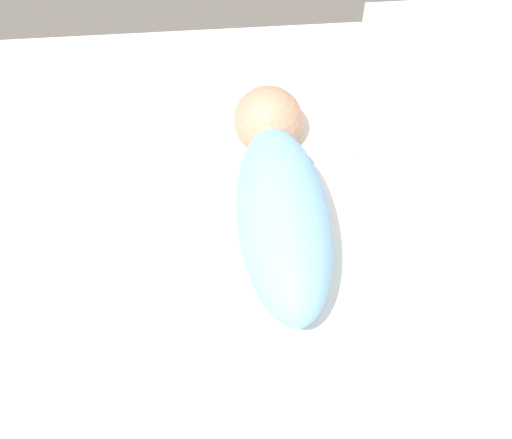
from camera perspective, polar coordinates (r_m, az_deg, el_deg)
The scene contains 5 objects.
ground_plane at distance 1.42m, azimuth -2.07°, elevation -4.57°, with size 12.00×12.00×0.00m, color #514C47.
bed_mattress at distance 1.35m, azimuth -2.17°, elevation -2.72°, with size 1.29×1.09×0.17m.
burp_cloth at distance 1.42m, azimuth 3.38°, elevation 7.35°, with size 0.21×0.17×0.02m.
swaddled_baby at distance 1.23m, azimuth 2.17°, elevation 1.69°, with size 0.17×0.50×0.14m.
pillow at distance 1.54m, azimuth 16.76°, elevation 11.20°, with size 0.37×0.37×0.08m.
Camera 1 is at (0.00, 0.73, 1.22)m, focal length 50.00 mm.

